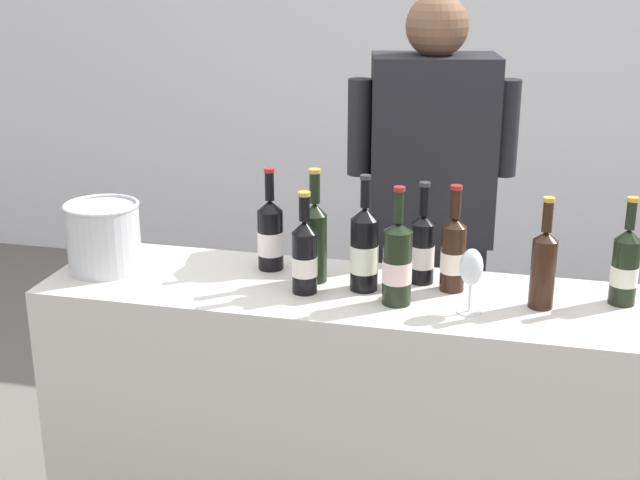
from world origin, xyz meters
name	(u,v)px	position (x,y,z in m)	size (l,w,h in m)	color
wall_back	(452,42)	(0.00, 2.60, 1.40)	(8.00, 0.10, 2.80)	white
counter	(357,428)	(0.00, 0.00, 0.47)	(1.93, 0.50, 0.94)	beige
wine_bottle_0	(423,248)	(0.17, 0.12, 1.05)	(0.07, 0.07, 0.32)	black
wine_bottle_1	(315,238)	(-0.15, 0.05, 1.07)	(0.07, 0.07, 0.35)	black
wine_bottle_2	(453,253)	(0.27, 0.07, 1.05)	(0.07, 0.07, 0.32)	black
wine_bottle_3	(625,266)	(0.75, 0.08, 1.05)	(0.08, 0.08, 0.32)	black
wine_bottle_4	(270,235)	(-0.31, 0.12, 1.05)	(0.08, 0.08, 0.33)	black
wine_bottle_5	(305,256)	(-0.16, -0.05, 1.05)	(0.08, 0.08, 0.31)	black
wine_bottle_6	(543,266)	(0.53, 0.00, 1.06)	(0.07, 0.07, 0.32)	black
wine_bottle_7	(364,249)	(0.01, 0.02, 1.06)	(0.09, 0.09, 0.35)	black
wine_bottle_8	(397,263)	(0.12, -0.07, 1.06)	(0.08, 0.08, 0.35)	black
wine_glass	(471,270)	(0.33, -0.09, 1.06)	(0.07, 0.07, 0.19)	silver
ice_bucket	(104,236)	(-0.82, -0.02, 1.05)	(0.24, 0.24, 0.22)	silver
person_server	(428,258)	(0.14, 0.53, 0.87)	(0.56, 0.32, 1.77)	black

